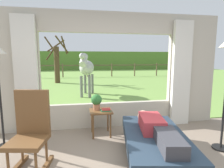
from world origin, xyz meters
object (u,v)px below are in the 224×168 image
rocking_chair (30,131)px  potted_plant (96,101)px  book_stack (106,110)px  horse (87,68)px  reclining_person (156,128)px  recliner_sofa (154,146)px  pasture_tree (57,62)px  side_table (101,115)px

rocking_chair → potted_plant: (1.02, 1.01, 0.16)m
book_stack → potted_plant: bearing=144.8°
potted_plant → horse: bearing=90.8°
reclining_person → potted_plant: 1.41m
rocking_chair → reclining_person: bearing=6.0°
rocking_chair → potted_plant: size_ratio=3.50×
recliner_sofa → pasture_tree: size_ratio=0.65×
reclining_person → horse: bearing=109.8°
recliner_sofa → reclining_person: 0.31m
horse → side_table: bearing=103.6°
potted_plant → book_stack: (0.17, -0.12, -0.16)m
rocking_chair → pasture_tree: (-0.69, 9.14, 0.80)m
potted_plant → pasture_tree: pasture_tree is taller
recliner_sofa → book_stack: (-0.62, 0.98, 0.32)m
pasture_tree → recliner_sofa: bearing=-74.8°
rocking_chair → recliner_sofa: bearing=7.6°
rocking_chair → side_table: 1.46m
side_table → pasture_tree: 8.44m
book_stack → horse: (-0.23, 4.00, 0.61)m
side_table → pasture_tree: bearing=102.3°
recliner_sofa → potted_plant: 1.44m
recliner_sofa → pasture_tree: pasture_tree is taller
recliner_sofa → potted_plant: bearing=136.0°
side_table → book_stack: bearing=-33.8°
side_table → potted_plant: size_ratio=1.63×
recliner_sofa → book_stack: size_ratio=9.53×
recliner_sofa → side_table: 1.28m
reclining_person → pasture_tree: bearing=115.3°
side_table → reclining_person: bearing=-56.8°
side_table → horse: size_ratio=0.29×
horse → pasture_tree: bearing=-57.0°
rocking_chair → horse: 5.02m
recliner_sofa → book_stack: book_stack is taller
recliner_sofa → pasture_tree: 9.64m
recliner_sofa → book_stack: bearing=132.6°
recliner_sofa → side_table: size_ratio=3.52×
book_stack → horse: 4.06m
side_table → potted_plant: 0.29m
pasture_tree → rocking_chair: bearing=-85.7°
side_table → potted_plant: (-0.08, 0.06, 0.28)m
recliner_sofa → horse: 5.14m
potted_plant → horse: 3.91m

